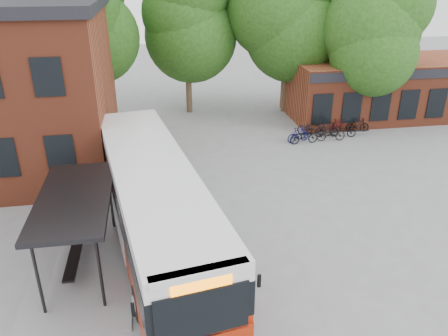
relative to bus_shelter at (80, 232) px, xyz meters
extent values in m
plane|color=slate|center=(4.50, 1.00, -1.45)|extent=(100.00, 100.00, 0.00)
imported|color=black|center=(11.79, 10.31, -0.97)|extent=(1.86, 0.78, 0.95)
imported|color=#0E125D|center=(11.54, 10.63, -0.97)|extent=(1.64, 0.88, 0.95)
imported|color=black|center=(12.80, 11.69, -0.96)|extent=(1.96, 1.16, 0.97)
imported|color=black|center=(13.61, 11.16, -0.97)|extent=(1.63, 0.55, 0.96)
imported|color=black|center=(13.60, 10.48, -0.97)|extent=(1.84, 0.71, 0.96)
imported|color=#48080C|center=(14.65, 11.89, -0.99)|extent=(1.59, 0.88, 0.92)
imported|color=black|center=(14.66, 11.12, -1.03)|extent=(1.70, 1.18, 0.84)
imported|color=black|center=(15.94, 11.74, -0.98)|extent=(1.59, 0.60, 0.93)
camera|label=1|loc=(2.84, -13.53, 8.37)|focal=35.00mm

